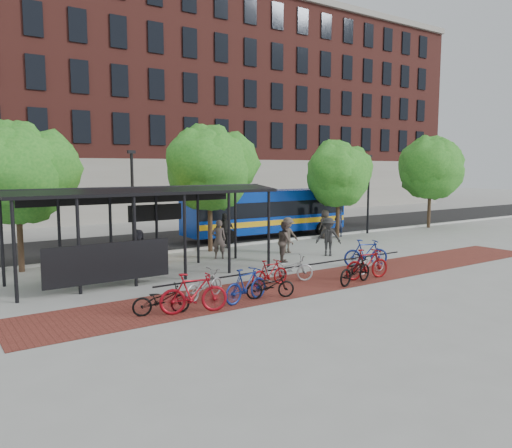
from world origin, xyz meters
TOP-DOWN VIEW (x-y plane):
  - ground at (0.00, 0.00)m, footprint 160.00×160.00m
  - asphalt_street at (0.00, 8.00)m, footprint 160.00×8.00m
  - curb at (0.00, 4.00)m, footprint 160.00×0.25m
  - brick_strip at (-2.00, -5.00)m, footprint 24.00×3.00m
  - bike_rack_rail at (-3.30, -4.10)m, footprint 12.00×0.05m
  - building_brick at (10.00, 26.00)m, footprint 55.00×14.00m
  - bus_shelter at (-8.13, -0.48)m, footprint 10.60×3.07m
  - tree_a at (-11.91, 3.35)m, footprint 4.90×4.00m
  - tree_b at (-2.90, 3.35)m, footprint 5.15×4.20m
  - tree_c at (6.09, 3.35)m, footprint 4.66×3.80m
  - tree_d at (15.10, 3.35)m, footprint 5.39×4.40m
  - lamp_post_left at (-7.00, 3.60)m, footprint 0.35×0.20m
  - lamp_post_right at (9.00, 3.60)m, footprint 0.35×0.20m
  - bus at (2.43, 5.86)m, footprint 10.83×2.75m
  - bike_0 at (-9.69, -5.68)m, footprint 1.79×0.99m
  - bike_1 at (-8.83, -6.10)m, footprint 2.13×1.13m
  - bike_2 at (-7.78, -4.82)m, footprint 1.92×1.26m
  - bike_3 at (-6.86, -5.94)m, footprint 1.94×0.92m
  - bike_4 at (-5.94, -6.01)m, footprint 1.76×1.09m
  - bike_5 at (-4.90, -4.56)m, footprint 1.62×0.49m
  - bike_6 at (-3.96, -4.48)m, footprint 2.06×1.30m
  - bike_8 at (-2.12, -6.13)m, footprint 2.08×1.10m
  - bike_9 at (-1.16, -5.84)m, footprint 2.06×0.88m
  - bike_10 at (-0.20, -5.15)m, footprint 1.71×0.73m
  - bike_11 at (0.66, -4.07)m, footprint 2.06×1.35m
  - pedestrian_0 at (-7.82, 0.93)m, footprint 1.01×0.88m
  - pedestrian_1 at (-3.69, 1.23)m, footprint 0.81×0.75m
  - pedestrian_3 at (0.01, 0.65)m, footprint 1.21×0.75m
  - pedestrian_4 at (-1.86, 3.80)m, footprint 1.20×0.84m
  - pedestrian_6 at (5.10, 3.43)m, footprint 0.91×0.64m
  - pedestrian_7 at (6.30, 3.50)m, footprint 0.68×0.49m
  - pedestrian_8 at (-1.55, -1.17)m, footprint 1.11×1.17m
  - pedestrian_9 at (1.13, -1.15)m, footprint 1.38×1.34m

SIDE VIEW (x-z plane):
  - ground at x=0.00m, z-range 0.00..0.00m
  - bike_rack_rail at x=-3.30m, z-range -0.47..0.47m
  - brick_strip at x=-2.00m, z-range 0.00..0.01m
  - asphalt_street at x=0.00m, z-range 0.00..0.01m
  - curb at x=0.00m, z-range 0.00..0.12m
  - bike_4 at x=-5.94m, z-range 0.00..0.87m
  - bike_10 at x=-0.20m, z-range 0.00..0.88m
  - bike_0 at x=-9.69m, z-range 0.00..0.89m
  - bike_2 at x=-7.78m, z-range 0.00..0.96m
  - bike_5 at x=-4.90m, z-range 0.00..0.97m
  - bike_6 at x=-3.96m, z-range 0.00..1.02m
  - bike_8 at x=-2.12m, z-range 0.00..1.04m
  - bike_3 at x=-6.86m, z-range 0.00..1.12m
  - bike_9 at x=-1.16m, z-range 0.00..1.20m
  - bike_11 at x=0.66m, z-range 0.00..1.20m
  - bike_1 at x=-8.83m, z-range 0.00..1.23m
  - pedestrian_7 at x=6.30m, z-range 0.00..1.73m
  - pedestrian_0 at x=-7.82m, z-range 0.00..1.74m
  - pedestrian_6 at x=5.10m, z-range 0.00..1.76m
  - pedestrian_3 at x=0.01m, z-range 0.00..1.81m
  - pedestrian_1 at x=-3.69m, z-range 0.00..1.86m
  - pedestrian_9 at x=1.13m, z-range 0.00..1.89m
  - pedestrian_4 at x=-1.86m, z-range 0.00..1.89m
  - pedestrian_8 at x=-1.55m, z-range 0.00..1.89m
  - bus at x=2.43m, z-range 0.22..3.13m
  - lamp_post_left at x=-7.00m, z-range 0.18..5.31m
  - lamp_post_right at x=9.00m, z-range 0.18..5.31m
  - bus_shelter at x=-8.13m, z-range 1.20..4.80m
  - tree_c at x=6.09m, z-range 1.09..7.02m
  - tree_a at x=-11.91m, z-range 1.15..7.33m
  - tree_b at x=-2.90m, z-range 1.22..7.69m
  - tree_d at x=15.10m, z-range 1.19..7.74m
  - building_brick at x=10.00m, z-range 0.00..20.00m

